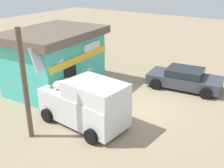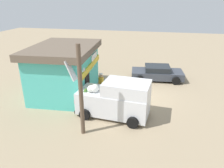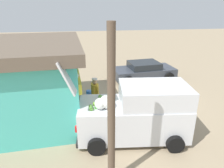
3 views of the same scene
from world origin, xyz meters
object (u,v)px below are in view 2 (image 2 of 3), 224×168
Objects in this scene: storefront_bar at (65,70)px; parked_sedan at (157,73)px; unloaded_banana_pile at (61,103)px; delivery_van at (116,99)px; paint_bucket at (105,84)px; customer_bending at (100,97)px; vendor_standing at (101,84)px.

storefront_bar is 7.39m from parked_sedan.
unloaded_banana_pile is at bearing -166.19° from storefront_bar.
storefront_bar is 4.58m from delivery_van.
storefront_bar is 2.45m from unloaded_banana_pile.
delivery_van is 3.57m from unloaded_banana_pile.
storefront_bar reaches higher than paint_bucket.
customer_bending is at bearing 151.44° from parked_sedan.
paint_bucket is (3.57, -1.84, -0.06)m from unloaded_banana_pile.
customer_bending is at bearing -170.50° from paint_bucket.
parked_sedan is 12.02× the size of paint_bucket.
vendor_standing reaches higher than parked_sedan.
storefront_bar is at bearing 125.83° from paint_bucket.
delivery_van is 4.32m from paint_bucket.
paint_bucket is (3.90, 1.63, -0.86)m from delivery_van.
vendor_standing is (2.06, 1.39, -0.06)m from delivery_van.
delivery_van is at bearing -157.34° from paint_bucket.
vendor_standing is (-0.18, -2.54, -0.74)m from storefront_bar.
unloaded_banana_pile is 4.01m from paint_bucket.
delivery_van is at bearing -119.68° from storefront_bar.
storefront_bar is at bearing 57.63° from customer_bending.
paint_bucket is at bearing -27.24° from unloaded_banana_pile.
paint_bucket is (3.49, 0.58, -0.66)m from customer_bending.
storefront_bar reaches higher than vendor_standing.
delivery_van is 3.28× the size of customer_bending.
paint_bucket is at bearing 122.12° from parked_sedan.
delivery_van is 2.68× the size of vendor_standing.
parked_sedan reaches higher than paint_bucket.
customer_bending is 1.41× the size of unloaded_banana_pile.
delivery_van is 12.95× the size of paint_bucket.
storefront_bar is at bearing 123.56° from parked_sedan.
vendor_standing is at bearing -172.73° from paint_bucket.
delivery_van is 6.65m from parked_sedan.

